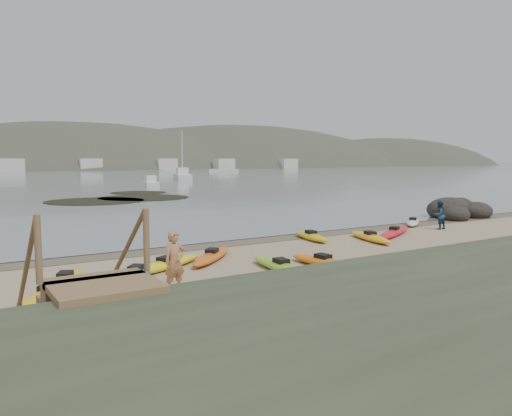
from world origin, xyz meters
TOP-DOWN VIEW (x-y plane):
  - ground at (0.00, 0.00)m, footprint 600.00×600.00m
  - wet_sand at (0.00, -0.30)m, footprint 60.00×60.00m
  - stairs at (-11.00, -11.62)m, footprint 1.50×2.70m
  - kayaks at (-1.79, -4.17)m, footprint 23.58×8.82m
  - person_west at (-7.31, -7.13)m, footprint 0.70×0.49m
  - person_east at (10.28, -2.71)m, footprint 0.81×0.65m
  - rock_cluster at (16.25, 0.41)m, footprint 5.10×3.72m
  - kelp_mats at (2.37, 28.08)m, footprint 14.76×16.45m
  - moored_boats at (7.73, 78.00)m, footprint 96.05×72.14m
  - far_hills at (39.38, 193.97)m, footprint 550.00×135.00m
  - far_town at (6.00, 145.00)m, footprint 199.00×5.00m

SIDE VIEW (x-z plane):
  - far_hills at x=39.38m, z-range -55.93..24.07m
  - ground at x=0.00m, z-range 0.00..0.00m
  - wet_sand at x=0.00m, z-range 0.00..0.00m
  - kelp_mats at x=2.37m, z-range 0.01..0.05m
  - kayaks at x=-1.79m, z-range 0.00..0.34m
  - rock_cluster at x=16.25m, z-range -0.60..1.03m
  - moored_boats at x=7.73m, z-range -0.06..1.22m
  - person_east at x=10.28m, z-range 0.00..1.59m
  - person_west at x=-7.31m, z-range 0.00..1.81m
  - stairs at x=-11.00m, z-range 0.00..2.10m
  - far_town at x=6.00m, z-range 0.00..4.00m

